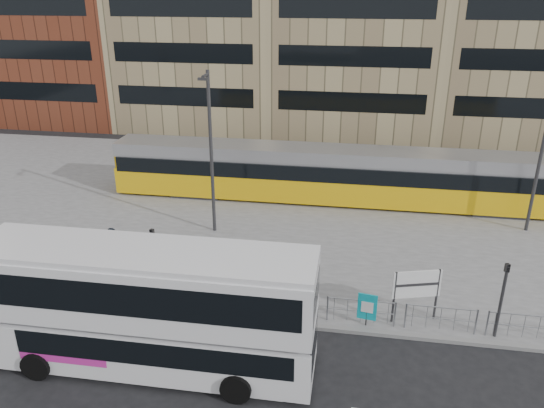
% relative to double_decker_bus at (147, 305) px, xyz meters
% --- Properties ---
extents(ground, '(120.00, 120.00, 0.00)m').
position_rel_double_decker_bus_xyz_m(ground, '(1.90, 2.98, -2.46)').
color(ground, black).
rests_on(ground, ground).
extents(plaza, '(64.00, 24.00, 0.15)m').
position_rel_double_decker_bus_xyz_m(plaza, '(1.90, 14.98, -2.39)').
color(plaza, slate).
rests_on(plaza, ground).
extents(kerb, '(64.00, 0.25, 0.17)m').
position_rel_double_decker_bus_xyz_m(kerb, '(1.90, 3.03, -2.39)').
color(kerb, gray).
rests_on(kerb, ground).
extents(pedestrian_barrier, '(32.07, 0.07, 1.10)m').
position_rel_double_decker_bus_xyz_m(pedestrian_barrier, '(3.90, 3.48, -1.48)').
color(pedestrian_barrier, '#93959B').
rests_on(pedestrian_barrier, plaza).
extents(road_markings, '(62.00, 0.12, 0.01)m').
position_rel_double_decker_bus_xyz_m(road_markings, '(2.90, -1.02, -2.46)').
color(road_markings, white).
rests_on(road_markings, ground).
extents(double_decker_bus, '(11.40, 3.01, 4.55)m').
position_rel_double_decker_bus_xyz_m(double_decker_bus, '(0.00, 0.00, 0.00)').
color(double_decker_bus, white).
rests_on(double_decker_bus, ground).
extents(tram, '(28.07, 2.78, 3.31)m').
position_rel_double_decker_bus_xyz_m(tram, '(5.89, 16.15, -0.65)').
color(tram, '#EAB30C').
rests_on(tram, plaza).
extents(station_sign, '(1.86, 0.62, 2.21)m').
position_rel_double_decker_bus_xyz_m(station_sign, '(9.26, 4.05, -0.78)').
color(station_sign, '#2D2D30').
rests_on(station_sign, plaza).
extents(ad_panel, '(0.74, 0.17, 1.40)m').
position_rel_double_decker_bus_xyz_m(ad_panel, '(7.43, 3.38, -1.50)').
color(ad_panel, '#2D2D30').
rests_on(ad_panel, plaza).
extents(pedestrian, '(0.67, 0.82, 1.95)m').
position_rel_double_decker_bus_xyz_m(pedestrian, '(-4.23, 6.23, -1.33)').
color(pedestrian, black).
rests_on(pedestrian, plaza).
extents(traffic_light_west, '(0.20, 0.23, 3.10)m').
position_rel_double_decker_bus_xyz_m(traffic_light_west, '(-1.39, 4.13, -0.34)').
color(traffic_light_west, '#2D2D30').
rests_on(traffic_light_west, plaza).
extents(traffic_light_east, '(0.22, 0.24, 3.10)m').
position_rel_double_decker_bus_xyz_m(traffic_light_east, '(12.24, 3.49, -0.34)').
color(traffic_light_east, '#2D2D30').
rests_on(traffic_light_east, plaza).
extents(lamp_post_west, '(0.45, 1.04, 8.52)m').
position_rel_double_decker_bus_xyz_m(lamp_post_west, '(-0.67, 10.72, 2.32)').
color(lamp_post_west, '#2D2D30').
rests_on(lamp_post_west, plaza).
extents(lamp_post_east, '(0.45, 1.04, 7.65)m').
position_rel_double_decker_bus_xyz_m(lamp_post_east, '(15.96, 13.53, 1.88)').
color(lamp_post_east, '#2D2D30').
rests_on(lamp_post_east, plaza).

